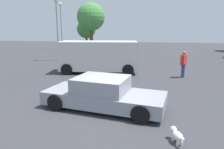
% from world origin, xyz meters
% --- Properties ---
extents(ground_plane, '(80.00, 80.00, 0.00)m').
position_xyz_m(ground_plane, '(0.00, 0.00, 0.00)').
color(ground_plane, '#38383D').
extents(sedan_foreground, '(4.94, 2.68, 1.23)m').
position_xyz_m(sedan_foreground, '(-0.20, 0.15, 0.57)').
color(sedan_foreground, gray).
rests_on(sedan_foreground, ground_plane).
extents(dog, '(0.35, 0.62, 0.38)m').
position_xyz_m(dog, '(2.27, -2.03, 0.23)').
color(dog, white).
rests_on(dog, ground_plane).
extents(van_white, '(5.46, 2.61, 2.19)m').
position_xyz_m(van_white, '(-1.82, 6.65, 1.19)').
color(van_white, silver).
rests_on(van_white, ground_plane).
extents(pedestrian, '(0.44, 0.47, 1.70)m').
position_xyz_m(pedestrian, '(3.79, 5.93, 1.01)').
color(pedestrian, navy).
rests_on(pedestrian, ground_plane).
extents(light_post_near, '(0.44, 0.44, 6.64)m').
position_xyz_m(light_post_near, '(-10.62, 21.51, 4.48)').
color(light_post_near, gray).
rests_on(light_post_near, ground_plane).
extents(light_post_mid, '(0.44, 0.44, 5.86)m').
position_xyz_m(light_post_mid, '(-6.86, 11.48, 4.03)').
color(light_post_mid, gray).
rests_on(light_post_mid, ground_plane).
extents(tree_back_left, '(3.12, 3.12, 5.89)m').
position_xyz_m(tree_back_left, '(-4.70, 15.77, 4.29)').
color(tree_back_left, brown).
rests_on(tree_back_left, ground_plane).
extents(tree_back_center, '(2.61, 2.61, 4.30)m').
position_xyz_m(tree_back_center, '(-6.79, 21.10, 2.98)').
color(tree_back_center, brown).
rests_on(tree_back_center, ground_plane).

